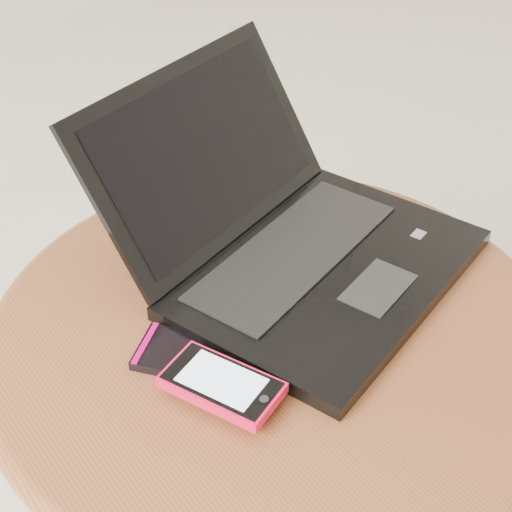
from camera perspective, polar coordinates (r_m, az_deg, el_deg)
table at (r=0.90m, az=1.20°, el=-9.43°), size 0.60×0.60×0.48m
laptop at (r=0.88m, az=2.59°, el=1.37°), size 0.42×0.43×0.19m
phone_black at (r=0.78m, az=-4.39°, el=-7.21°), size 0.12×0.13×0.01m
phone_pink at (r=0.74m, az=-2.46°, el=-9.17°), size 0.10×0.12×0.01m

